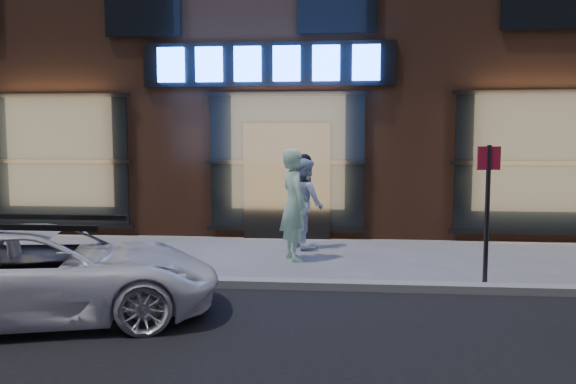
% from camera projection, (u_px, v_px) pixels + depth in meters
% --- Properties ---
extents(ground, '(90.00, 90.00, 0.00)m').
position_uv_depth(ground, '(261.00, 288.00, 7.86)').
color(ground, slate).
rests_on(ground, ground).
extents(curb, '(60.00, 0.25, 0.12)m').
position_uv_depth(curb, '(261.00, 284.00, 7.85)').
color(curb, gray).
rests_on(curb, ground).
extents(storefront_building, '(30.20, 8.28, 10.30)m').
position_uv_depth(storefront_building, '(301.00, 26.00, 15.29)').
color(storefront_building, '#54301E').
rests_on(storefront_building, ground).
extents(man_bowtie, '(0.71, 0.83, 1.91)m').
position_uv_depth(man_bowtie, '(294.00, 205.00, 9.59)').
color(man_bowtie, '#AAE0B4').
rests_on(man_bowtie, ground).
extents(man_cap, '(0.97, 1.04, 1.72)m').
position_uv_depth(man_cap, '(305.00, 203.00, 10.68)').
color(man_cap, silver).
rests_on(man_cap, ground).
extents(white_suv, '(4.25, 2.82, 1.09)m').
position_uv_depth(white_suv, '(48.00, 273.00, 6.46)').
color(white_suv, white).
rests_on(white_suv, ground).
extents(sign_post, '(0.32, 0.08, 2.00)m').
position_uv_depth(sign_post, '(487.00, 203.00, 7.65)').
color(sign_post, '#262628').
rests_on(sign_post, ground).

